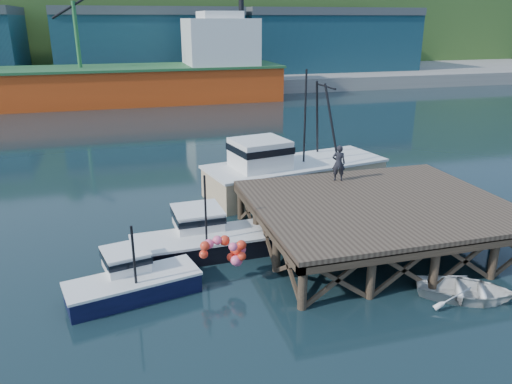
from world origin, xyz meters
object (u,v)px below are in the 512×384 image
object	(u,v)px
boat_navy	(131,279)
trawler	(292,168)
dockworker	(339,163)
dinghy	(466,290)
boat_black	(202,237)

from	to	relation	value
boat_navy	trawler	distance (m)	14.38
dockworker	trawler	bearing A→B (deg)	-56.11
dinghy	dockworker	bearing A→B (deg)	37.60
trawler	boat_navy	bearing A→B (deg)	-146.82
boat_navy	boat_black	bearing A→B (deg)	29.08
boat_navy	trawler	size ratio (longest dim) A/B	0.45
trawler	dockworker	world-z (taller)	trawler
trawler	dockworker	bearing A→B (deg)	-88.76
boat_black	trawler	world-z (taller)	trawler
boat_navy	trawler	bearing A→B (deg)	31.61
boat_navy	dockworker	world-z (taller)	dockworker
boat_black	trawler	xyz separation A→B (m)	(6.95, 6.97, 0.83)
boat_black	dockworker	xyz separation A→B (m)	(7.92, 2.39, 2.36)
boat_navy	dinghy	distance (m)	13.19
trawler	dockworker	size ratio (longest dim) A/B	6.12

